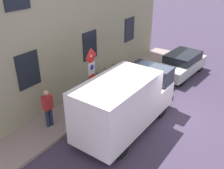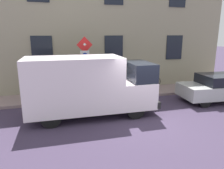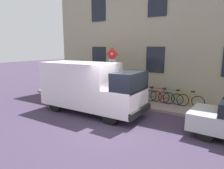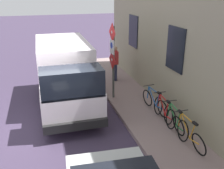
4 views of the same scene
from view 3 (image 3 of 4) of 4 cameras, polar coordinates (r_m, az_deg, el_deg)
name	(u,v)px [view 3 (image 3 of 4)]	position (r m, az deg, el deg)	size (l,w,h in m)	color
ground_plane	(117,126)	(8.51, 1.50, -11.74)	(80.00, 80.00, 0.00)	#3B2F46
sidewalk_slab	(148,104)	(11.55, 10.30, -5.52)	(1.89, 16.55, 0.14)	gray
building_facade	(158,35)	(12.36, 13.11, 13.65)	(0.75, 14.55, 7.92)	gray
sign_post_stacked	(112,68)	(11.35, 0.03, 4.62)	(0.16, 0.56, 3.00)	#474C47
delivery_van	(90,86)	(9.98, -6.33, -0.47)	(2.07, 5.36, 2.50)	white
bicycle_orange	(187,100)	(11.30, 20.75, -4.09)	(0.46, 1.71, 0.89)	black
bicycle_green	(173,98)	(11.44, 17.04, -3.68)	(0.46, 1.71, 0.89)	black
bicycle_red	(159,96)	(11.64, 13.44, -3.28)	(0.46, 1.71, 0.89)	black
bicycle_blue	(147,95)	(11.88, 9.98, -2.87)	(0.46, 1.71, 0.89)	black
pedestrian	(92,81)	(13.24, -5.86, 1.07)	(0.30, 0.43, 1.72)	#262B47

